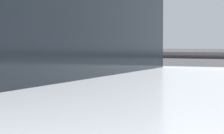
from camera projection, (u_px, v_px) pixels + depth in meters
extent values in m
cylinder|color=slate|center=(135.00, 126.00, 3.11)|extent=(0.07, 0.07, 1.14)
cylinder|color=slate|center=(135.00, 10.00, 3.07)|extent=(0.16, 0.16, 0.27)
cube|color=green|center=(130.00, 17.00, 3.00)|extent=(0.09, 0.01, 0.09)
cylinder|color=brown|center=(49.00, 132.00, 3.60)|extent=(0.15, 0.15, 0.89)
cube|color=maroon|center=(59.00, 21.00, 3.50)|extent=(0.51, 0.34, 0.67)
cylinder|color=maroon|center=(32.00, 20.00, 3.68)|extent=(0.09, 0.09, 0.63)
cylinder|color=maroon|center=(103.00, 8.00, 3.43)|extent=(0.20, 0.41, 0.59)
cylinder|color=black|center=(222.00, 56.00, 4.58)|extent=(24.00, 0.06, 0.06)
cylinder|color=black|center=(221.00, 103.00, 4.60)|extent=(24.00, 0.05, 0.05)
cylinder|color=black|center=(127.00, 103.00, 4.98)|extent=(0.06, 0.06, 0.95)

